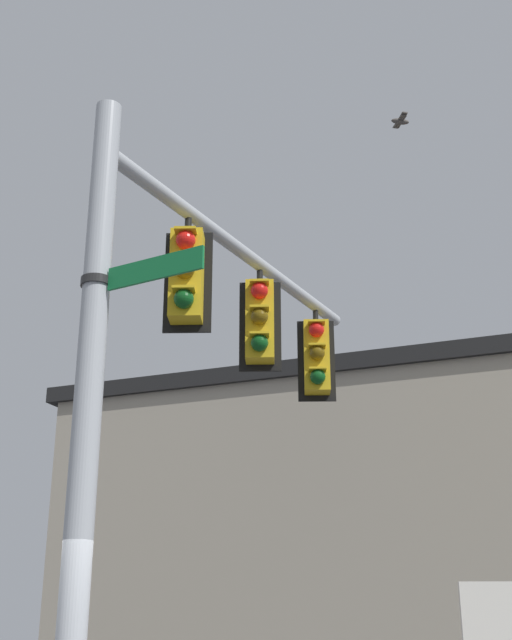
{
  "coord_description": "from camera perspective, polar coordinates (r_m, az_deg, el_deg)",
  "views": [
    {
      "loc": [
        -1.73,
        7.32,
        1.74
      ],
      "look_at": [
        -1.42,
        -2.72,
        5.49
      ],
      "focal_mm": 47.77,
      "sensor_mm": 36.0,
      "label": 1
    }
  ],
  "objects": [
    {
      "name": "signal_pole",
      "position": [
        7.71,
        -11.34,
        -7.55
      ],
      "size": [
        0.26,
        0.26,
        6.81
      ],
      "primitive_type": "cylinder",
      "color": "#ADB2B7",
      "rests_on": "ground"
    },
    {
      "name": "mast_arm",
      "position": [
        10.8,
        -0.76,
        4.45
      ],
      "size": [
        2.72,
        5.0,
        0.17
      ],
      "primitive_type": "cylinder",
      "rotation": [
        0.0,
        1.57,
        4.23
      ],
      "color": "#ADB2B7"
    },
    {
      "name": "traffic_light_nearest_pole",
      "position": [
        9.47,
        -4.68,
        3.05
      ],
      "size": [
        0.54,
        0.49,
        1.31
      ],
      "color": "black"
    },
    {
      "name": "traffic_light_mid_inner",
      "position": [
        10.79,
        0.26,
        -0.04
      ],
      "size": [
        0.54,
        0.49,
        1.31
      ],
      "color": "black"
    },
    {
      "name": "traffic_light_mid_outer",
      "position": [
        12.2,
        4.09,
        -2.43
      ],
      "size": [
        0.54,
        0.49,
        1.31
      ],
      "color": "black"
    },
    {
      "name": "street_name_sign",
      "position": [
        7.95,
        -8.75,
        2.94
      ],
      "size": [
        1.21,
        0.71,
        0.22
      ],
      "color": "#147238"
    },
    {
      "name": "bird_flying",
      "position": [
        12.23,
        9.63,
        12.99
      ],
      "size": [
        0.27,
        0.4,
        0.08
      ],
      "color": "#4C4742"
    },
    {
      "name": "storefront_building",
      "position": [
        17.01,
        7.61,
        -15.35
      ],
      "size": [
        12.61,
        9.38,
        6.38
      ],
      "color": "#A89E89",
      "rests_on": "ground"
    }
  ]
}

